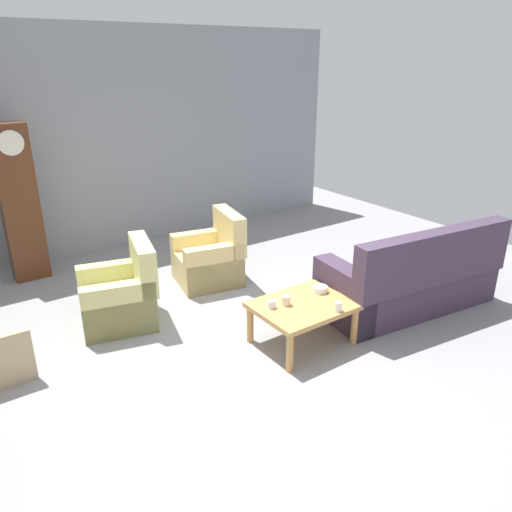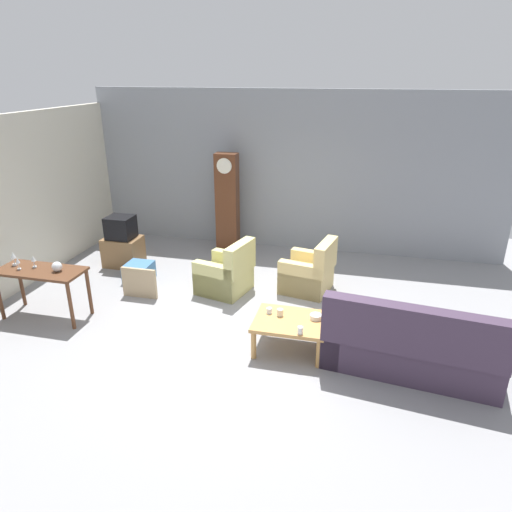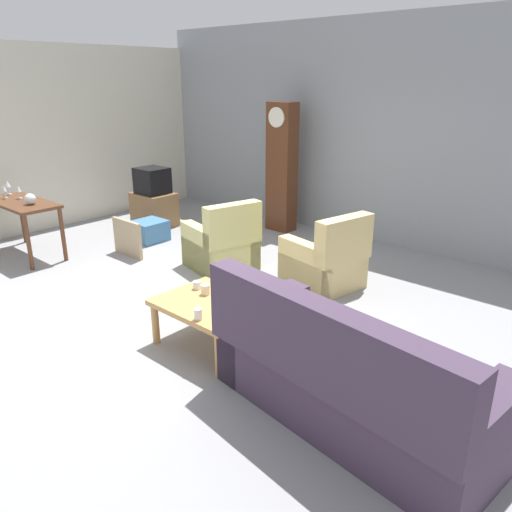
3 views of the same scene
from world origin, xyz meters
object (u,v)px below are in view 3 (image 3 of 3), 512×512
Objects in this scene: coffee_table_wood at (211,308)px; tv_stand_cabinet at (154,209)px; framed_picture_leaning at (127,238)px; cup_blue_rimmed at (197,285)px; cup_white_porcelain at (198,314)px; couch_floral at (346,381)px; storage_box_blue at (149,231)px; grandfather_clock at (282,168)px; glass_dome_cloche at (30,199)px; bowl_white_stacked at (244,305)px; wine_glass_mid at (4,190)px; tv_crt at (152,181)px; armchair_olive_near at (222,246)px; armchair_olive_far at (326,263)px; wine_glass_short at (19,190)px; wine_glass_tall at (8,185)px; console_table_dark at (22,209)px; cup_cream_tall at (205,290)px.

tv_stand_cabinet reaches higher than coffee_table_wood.
cup_blue_rimmed is at bearing -19.19° from framed_picture_leaning.
couch_floral is at bearing 7.41° from cup_white_porcelain.
coffee_table_wood is at bearing -27.23° from storage_box_blue.
grandfather_clock reaches higher than glass_dome_cloche.
wine_glass_mid is (-4.38, -0.16, 0.42)m from bowl_white_stacked.
tv_crt is 1.03m from storage_box_blue.
armchair_olive_far is (1.35, 0.38, 0.00)m from armchair_olive_near.
cup_blue_rimmed is 3.61m from wine_glass_short.
armchair_olive_near is 2.08m from grandfather_clock.
wine_glass_tall is (-4.56, -0.04, 0.44)m from bowl_white_stacked.
bowl_white_stacked is 0.84× the size of wine_glass_mid.
tv_stand_cabinet is 4.60× the size of glass_dome_cloche.
couch_floral reaches higher than glass_dome_cloche.
bowl_white_stacked is (4.09, 0.09, -0.19)m from console_table_dark.
cup_white_porcelain is 0.53× the size of wine_glass_short.
cup_white_porcelain is (-1.35, -0.18, 0.14)m from couch_floral.
wine_glass_short is at bearing 174.69° from cup_white_porcelain.
glass_dome_cloche reaches higher than coffee_table_wood.
couch_floral reaches higher than wine_glass_mid.
tv_crt is 4.03m from cup_cream_tall.
glass_dome_cloche is at bearing 179.67° from coffee_table_wood.
cup_blue_rimmed is (3.45, 0.10, -0.18)m from console_table_dark.
wine_glass_short is (-1.21, -0.87, 0.64)m from framed_picture_leaning.
wine_glass_short is (0.17, 0.12, -0.00)m from wine_glass_mid.
couch_floral reaches higher than armchair_olive_near.
console_table_dark is at bearing 12.87° from wine_glass_mid.
framed_picture_leaning is at bearing -157.95° from armchair_olive_near.
armchair_olive_near is at bearing -164.43° from armchair_olive_far.
armchair_olive_near is 9.70× the size of cup_cream_tall.
glass_dome_cloche is at bearing -145.59° from armchair_olive_near.
glass_dome_cloche is 3.34m from cup_cream_tall.
armchair_olive_far is 4.54m from wine_glass_mid.
bowl_white_stacked is at bearing -23.47° from storage_box_blue.
armchair_olive_far reaches higher than bowl_white_stacked.
grandfather_clock reaches higher than console_table_dark.
wine_glass_tall is at bearing 173.52° from console_table_dark.
coffee_table_wood is at bearing -162.37° from bowl_white_stacked.
wine_glass_mid is at bearing -154.83° from armchair_olive_far.
console_table_dark is 6.91× the size of wine_glass_mid.
armchair_olive_near is at bearing 34.41° from glass_dome_cloche.
framed_picture_leaning reaches higher than storage_box_blue.
tv_stand_cabinet is at bearing 164.25° from armchair_olive_near.
framed_picture_leaning is at bearing 29.25° from wine_glass_tall.
cup_blue_rimmed is (-0.31, 0.11, 0.10)m from coffee_table_wood.
glass_dome_cloche is at bearing -179.03° from cup_cream_tall.
cup_blue_rimmed is at bearing 0.74° from wine_glass_short.
storage_box_blue is 4.82× the size of cup_cream_tall.
grandfather_clock is at bearing 115.86° from cup_blue_rimmed.
couch_floral is 10.09× the size of wine_glass_tall.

